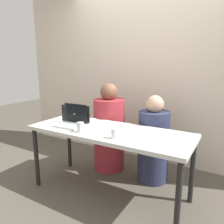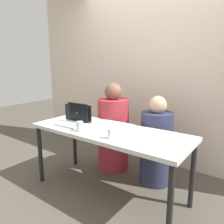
% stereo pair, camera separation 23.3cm
% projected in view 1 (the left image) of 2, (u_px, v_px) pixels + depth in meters
% --- Properties ---
extents(ground_plane, '(12.00, 12.00, 0.00)m').
position_uv_depth(ground_plane, '(109.00, 192.00, 2.48)').
color(ground_plane, '#4E483E').
extents(back_wall, '(4.55, 0.10, 2.66)m').
position_uv_depth(back_wall, '(150.00, 71.00, 3.15)').
color(back_wall, beige).
rests_on(back_wall, ground).
extents(desk, '(1.75, 0.68, 0.74)m').
position_uv_depth(desk, '(109.00, 136.00, 2.33)').
color(desk, silver).
rests_on(desk, ground).
extents(person_on_left, '(0.45, 0.45, 1.19)m').
position_uv_depth(person_on_left, '(109.00, 132.00, 2.97)').
color(person_on_left, '#A12B34').
rests_on(person_on_left, ground).
extents(person_on_right, '(0.46, 0.46, 1.07)m').
position_uv_depth(person_on_right, '(153.00, 144.00, 2.66)').
color(person_on_right, '#292D4B').
rests_on(person_on_right, ground).
extents(laptop_back_left, '(0.40, 0.30, 0.21)m').
position_uv_depth(laptop_back_left, '(78.00, 118.00, 2.64)').
color(laptop_back_left, silver).
rests_on(laptop_back_left, desk).
extents(laptop_front_left, '(0.31, 0.28, 0.23)m').
position_uv_depth(laptop_front_left, '(71.00, 121.00, 2.48)').
color(laptop_front_left, '#ADB8B3').
rests_on(laptop_front_left, desk).
extents(water_glass_right, '(0.07, 0.07, 0.10)m').
position_uv_depth(water_glass_right, '(114.00, 134.00, 2.04)').
color(water_glass_right, white).
rests_on(water_glass_right, desk).
extents(water_glass_left, '(0.07, 0.07, 0.10)m').
position_uv_depth(water_glass_left, '(81.00, 128.00, 2.22)').
color(water_glass_left, silver).
rests_on(water_glass_left, desk).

